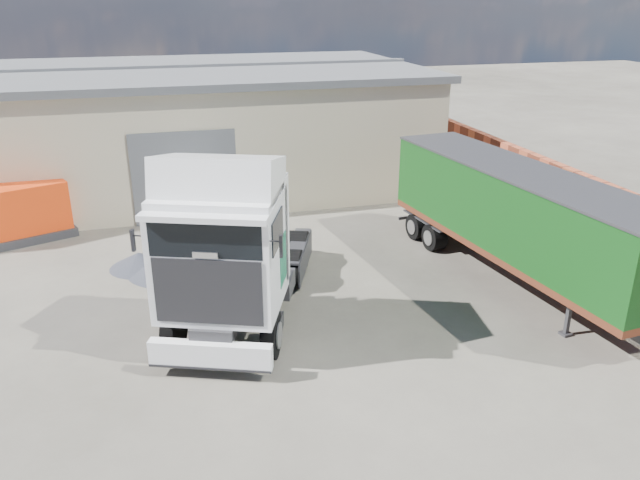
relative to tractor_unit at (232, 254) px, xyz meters
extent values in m
plane|color=#282620|center=(1.38, -1.12, -2.14)|extent=(120.00, 120.00, 0.00)
cube|color=#BCAC91|center=(-4.62, 14.88, 0.36)|extent=(30.00, 12.00, 5.00)
cube|color=#515355|center=(-4.62, 14.88, 3.01)|extent=(30.60, 12.60, 0.30)
cube|color=#515355|center=(-0.62, 8.86, -0.34)|extent=(4.00, 0.08, 3.60)
cube|color=#515355|center=(-4.62, 14.88, 3.21)|extent=(30.60, 0.40, 0.15)
cube|color=#993F27|center=(12.88, 4.88, -0.89)|extent=(0.35, 26.00, 2.50)
cylinder|color=black|center=(-0.50, -1.28, -1.53)|extent=(3.05, 2.14, 1.21)
cylinder|color=black|center=(0.95, 2.43, -1.53)|extent=(3.10, 2.16, 1.21)
cylinder|color=black|center=(1.53, 3.91, -1.53)|extent=(3.10, 2.16, 1.21)
cube|color=#2D2D30|center=(0.49, 1.26, -1.11)|extent=(3.69, 7.37, 0.34)
cube|color=silver|center=(-0.89, -2.29, -1.51)|extent=(2.81, 1.32, 0.63)
cube|color=silver|center=(-0.36, -0.91, 0.45)|extent=(3.60, 3.47, 2.79)
cube|color=black|center=(-0.83, -2.13, 0.03)|extent=(2.36, 0.98, 1.59)
cube|color=black|center=(-0.82, -2.11, 1.28)|extent=(2.41, 0.99, 0.85)
cube|color=silver|center=(-0.27, -0.70, 2.25)|extent=(3.43, 3.08, 1.40)
cube|color=#0C5537|center=(-1.52, 0.04, 0.14)|extent=(0.32, 0.80, 1.25)
cube|color=#0C5537|center=(1.14, -1.01, 0.14)|extent=(0.32, 0.80, 1.25)
cylinder|color=#2D2D30|center=(1.03, 2.64, -0.87)|extent=(1.62, 1.62, 0.14)
cube|color=#2D2D30|center=(8.36, -2.76, -1.64)|extent=(0.30, 0.30, 0.98)
cube|color=#2D2D30|center=(9.95, -2.57, -1.64)|extent=(0.30, 0.30, 0.98)
cylinder|color=black|center=(8.34, 4.30, -1.66)|extent=(2.37, 1.21, 0.95)
cube|color=#2D2D30|center=(8.76, 0.71, -1.33)|extent=(1.96, 10.73, 0.31)
cube|color=#511F12|center=(8.76, 0.71, -1.04)|extent=(3.47, 10.90, 0.21)
cube|color=black|center=(8.76, 0.71, 0.23)|extent=(3.47, 10.90, 2.32)
cube|color=#2D2D30|center=(8.76, 0.71, 1.41)|extent=(3.53, 10.96, 0.07)
cylinder|color=black|center=(0.24, 5.39, -1.85)|extent=(1.76, 0.98, 0.57)
cylinder|color=black|center=(-0.48, 8.08, -1.85)|extent=(1.76, 0.98, 0.57)
cube|color=silver|center=(-0.12, 6.73, -1.22)|extent=(2.63, 4.29, 1.48)
cube|color=silver|center=(0.31, 5.14, -1.27)|extent=(1.76, 1.17, 0.96)
cube|color=black|center=(0.26, 5.31, -0.79)|extent=(1.49, 0.46, 0.52)
cube|color=#2D2D30|center=(-6.62, 8.68, -1.98)|extent=(3.87, 3.16, 0.31)
cube|color=red|center=(-6.62, 8.68, -1.09)|extent=(3.60, 2.89, 2.09)
cone|color=black|center=(-0.82, 4.37, -1.69)|extent=(4.95, 4.95, 0.88)
cone|color=black|center=(0.90, 3.80, -1.92)|extent=(1.86, 1.86, 0.44)
cone|color=black|center=(-2.52, 4.76, -1.87)|extent=(2.27, 2.27, 0.53)
camera|label=1|loc=(-1.72, -14.96, 6.28)|focal=35.00mm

